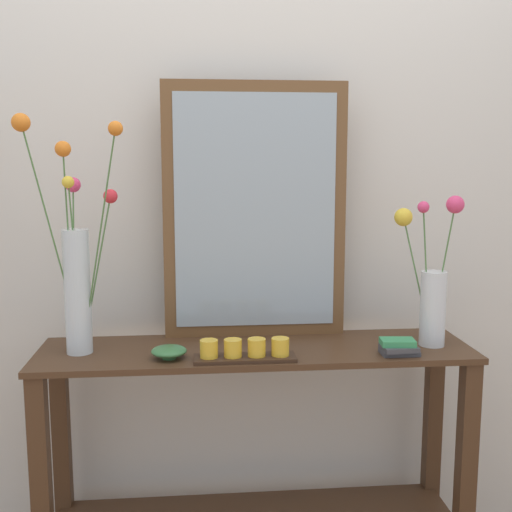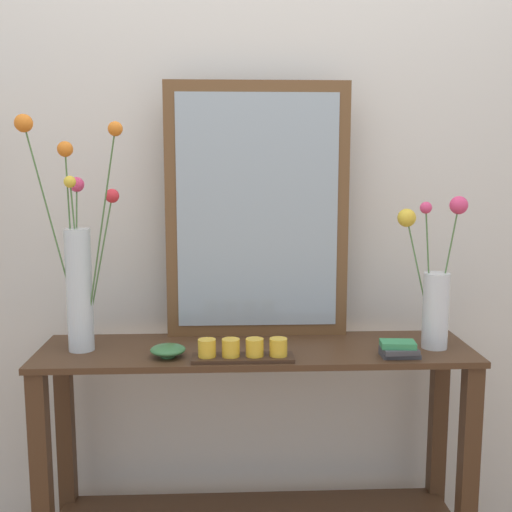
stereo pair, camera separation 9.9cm
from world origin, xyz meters
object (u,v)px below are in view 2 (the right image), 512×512
object	(u,v)px
console_table	(256,439)
book_stack	(399,349)
mirror_leaning	(257,211)
candle_tray	(243,351)
decorative_bowl	(168,350)
vase_right	(434,289)
tall_vase_left	(78,265)

from	to	relation	value
console_table	book_stack	world-z (taller)	book_stack
mirror_leaning	candle_tray	xyz separation A→B (m)	(-0.06, -0.28, -0.41)
mirror_leaning	decorative_bowl	size ratio (longest dim) A/B	7.90
candle_tray	vase_right	bearing A→B (deg)	9.94
mirror_leaning	vase_right	world-z (taller)	mirror_leaning
vase_right	console_table	bearing A→B (deg)	178.58
decorative_bowl	book_stack	distance (m)	0.73
decorative_bowl	book_stack	bearing A→B (deg)	-2.18
decorative_bowl	book_stack	size ratio (longest dim) A/B	0.90
decorative_bowl	mirror_leaning	bearing A→B (deg)	39.64
candle_tray	decorative_bowl	world-z (taller)	candle_tray
tall_vase_left	console_table	bearing A→B (deg)	-0.41
mirror_leaning	tall_vase_left	bearing A→B (deg)	-165.52
console_table	decorative_bowl	bearing A→B (deg)	-162.64
console_table	mirror_leaning	distance (m)	0.78
decorative_bowl	console_table	bearing A→B (deg)	17.36
tall_vase_left	book_stack	xyz separation A→B (m)	(1.02, -0.12, -0.26)
mirror_leaning	vase_right	xyz separation A→B (m)	(0.58, -0.17, -0.24)
mirror_leaning	book_stack	size ratio (longest dim) A/B	7.14
candle_tray	book_stack	xyz separation A→B (m)	(0.49, 0.01, -0.00)
mirror_leaning	decorative_bowl	bearing A→B (deg)	-140.36
decorative_bowl	book_stack	xyz separation A→B (m)	(0.73, -0.03, 0.00)
console_table	candle_tray	bearing A→B (deg)	-110.44
book_stack	candle_tray	bearing A→B (deg)	-178.88
mirror_leaning	book_stack	xyz separation A→B (m)	(0.44, -0.27, -0.42)
vase_right	book_stack	size ratio (longest dim) A/B	4.06
candle_tray	decorative_bowl	size ratio (longest dim) A/B	2.85
console_table	tall_vase_left	size ratio (longest dim) A/B	1.90
console_table	tall_vase_left	distance (m)	0.83
vase_right	candle_tray	distance (m)	0.66
mirror_leaning	book_stack	world-z (taller)	mirror_leaning
vase_right	candle_tray	world-z (taller)	vase_right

